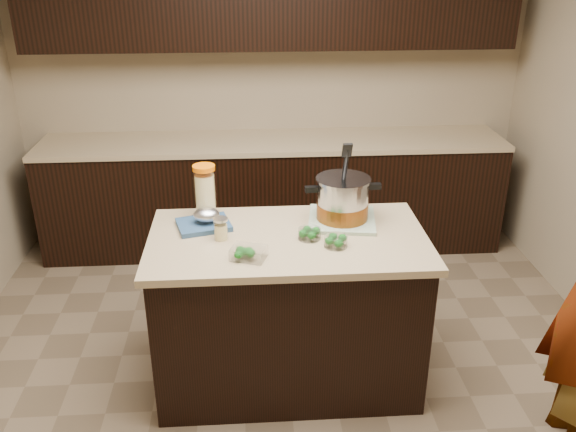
% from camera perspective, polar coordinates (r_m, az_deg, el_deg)
% --- Properties ---
extents(ground_plane, '(4.00, 4.00, 0.00)m').
position_cam_1_polar(ground_plane, '(3.67, -0.00, -14.65)').
color(ground_plane, brown).
rests_on(ground_plane, ground).
extents(room_shell, '(4.04, 4.04, 2.72)m').
position_cam_1_polar(room_shell, '(2.91, -0.00, 12.55)').
color(room_shell, tan).
rests_on(room_shell, ground).
extents(back_cabinets, '(3.60, 0.63, 2.33)m').
position_cam_1_polar(back_cabinets, '(4.79, -1.44, 7.76)').
color(back_cabinets, black).
rests_on(back_cabinets, ground).
extents(island, '(1.46, 0.81, 0.90)m').
position_cam_1_polar(island, '(3.40, -0.00, -8.73)').
color(island, black).
rests_on(island, ground).
extents(dish_towel, '(0.41, 0.41, 0.02)m').
position_cam_1_polar(dish_towel, '(3.37, 5.06, -0.32)').
color(dish_towel, '#5B885E').
rests_on(dish_towel, island).
extents(stock_pot, '(0.42, 0.31, 0.42)m').
position_cam_1_polar(stock_pot, '(3.32, 5.13, 1.38)').
color(stock_pot, '#B7B7BC').
rests_on(stock_pot, dish_towel).
extents(lemonade_pitcher, '(0.14, 0.14, 0.30)m').
position_cam_1_polar(lemonade_pitcher, '(3.39, -7.75, 2.10)').
color(lemonade_pitcher, beige).
rests_on(lemonade_pitcher, island).
extents(mason_jar, '(0.09, 0.09, 0.13)m').
position_cam_1_polar(mason_jar, '(3.15, -6.30, -1.24)').
color(mason_jar, beige).
rests_on(mason_jar, island).
extents(broccoli_tub_left, '(0.13, 0.13, 0.06)m').
position_cam_1_polar(broccoli_tub_left, '(3.15, 2.02, -1.70)').
color(broccoli_tub_left, silver).
rests_on(broccoli_tub_left, island).
extents(broccoli_tub_right, '(0.12, 0.12, 0.06)m').
position_cam_1_polar(broccoli_tub_right, '(3.08, 4.49, -2.41)').
color(broccoli_tub_right, silver).
rests_on(broccoli_tub_right, island).
extents(broccoli_tub_rect, '(0.19, 0.17, 0.06)m').
position_cam_1_polar(broccoli_tub_rect, '(2.97, -3.71, -3.53)').
color(broccoli_tub_rect, silver).
rests_on(broccoli_tub_rect, island).
extents(blue_tray, '(0.32, 0.28, 0.10)m').
position_cam_1_polar(blue_tray, '(3.30, -7.78, -0.46)').
color(blue_tray, navy).
rests_on(blue_tray, island).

